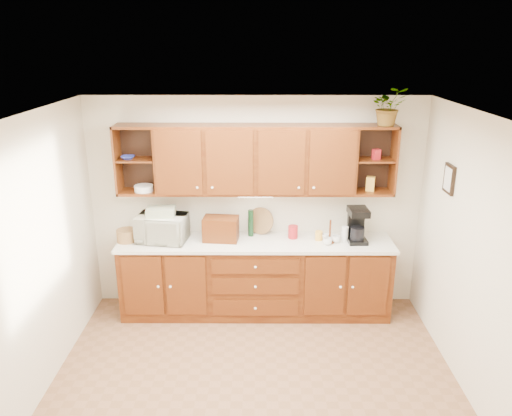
{
  "coord_description": "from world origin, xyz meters",
  "views": [
    {
      "loc": [
        0.03,
        -4.02,
        3.19
      ],
      "look_at": [
        0.01,
        1.15,
        1.45
      ],
      "focal_mm": 35.0,
      "sensor_mm": 36.0,
      "label": 1
    }
  ],
  "objects_px": {
    "microwave": "(162,228)",
    "bread_box": "(221,229)",
    "coffee_maker": "(357,225)",
    "potted_plant": "(389,106)"
  },
  "relations": [
    {
      "from": "potted_plant",
      "to": "coffee_maker",
      "type": "bearing_deg",
      "value": -165.33
    },
    {
      "from": "microwave",
      "to": "bread_box",
      "type": "xyz_separation_m",
      "value": [
        0.69,
        0.02,
        -0.02
      ]
    },
    {
      "from": "bread_box",
      "to": "coffee_maker",
      "type": "bearing_deg",
      "value": 4.98
    },
    {
      "from": "bread_box",
      "to": "coffee_maker",
      "type": "relative_size",
      "value": 0.99
    },
    {
      "from": "microwave",
      "to": "potted_plant",
      "type": "height_order",
      "value": "potted_plant"
    },
    {
      "from": "microwave",
      "to": "bread_box",
      "type": "height_order",
      "value": "microwave"
    },
    {
      "from": "bread_box",
      "to": "microwave",
      "type": "bearing_deg",
      "value": -172.51
    },
    {
      "from": "microwave",
      "to": "potted_plant",
      "type": "relative_size",
      "value": 1.35
    },
    {
      "from": "bread_box",
      "to": "coffee_maker",
      "type": "height_order",
      "value": "coffee_maker"
    },
    {
      "from": "microwave",
      "to": "coffee_maker",
      "type": "distance_m",
      "value": 2.29
    }
  ]
}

